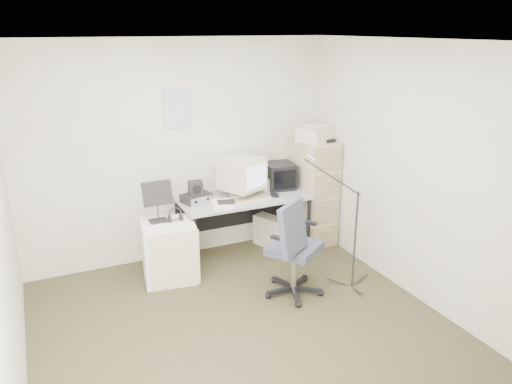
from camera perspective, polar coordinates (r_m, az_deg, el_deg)
name	(u,v)px	position (r m, az deg, el deg)	size (l,w,h in m)	color
floor	(245,331)	(4.66, -1.24, -15.56)	(3.60, 3.60, 0.01)	#312D17
ceiling	(243,41)	(3.87, -1.51, 16.91)	(3.60, 3.60, 0.01)	white
wall_back	(180,152)	(5.73, -8.64, 4.55)	(3.60, 0.02, 2.50)	silver
wall_front	(386,304)	(2.69, 14.59, -12.33)	(3.60, 0.02, 2.50)	silver
wall_left	(1,236)	(3.80, -27.13, -4.53)	(0.02, 3.60, 2.50)	silver
wall_right	(415,173)	(5.06, 17.67, 2.03)	(0.02, 3.60, 2.50)	silver
wall_calendar	(177,108)	(5.61, -9.05, 9.46)	(0.30, 0.02, 0.44)	white
filing_cabinet	(313,192)	(6.23, 6.54, 0.04)	(0.40, 0.60, 1.30)	#BFB695
printer	(317,134)	(6.01, 6.98, 6.63)	(0.45, 0.31, 0.18)	beige
desk	(244,226)	(5.89, -1.35, -3.91)	(1.50, 0.70, 0.73)	#9E9E9E
crt_monitor	(241,177)	(5.73, -1.67, 1.73)	(0.41, 0.43, 0.45)	beige
crt_tv	(280,176)	(6.05, 2.71, 1.88)	(0.33, 0.35, 0.30)	black
desk_speaker	(265,186)	(5.92, 1.05, 0.74)	(0.08, 0.08, 0.15)	beige
keyboard	(249,199)	(5.63, -0.79, -0.85)	(0.47, 0.17, 0.03)	beige
mouse	(275,195)	(5.77, 2.15, -0.35)	(0.06, 0.11, 0.03)	black
radio_receiver	(197,198)	(5.63, -6.81, -0.65)	(0.31, 0.22, 0.09)	black
radio_speaker	(195,188)	(5.57, -6.94, 0.45)	(0.15, 0.14, 0.15)	black
papers	(223,204)	(5.52, -3.81, -1.35)	(0.23, 0.32, 0.02)	white
pc_tower	(270,231)	(6.19, 1.62, -4.52)	(0.18, 0.41, 0.38)	beige
office_chair	(294,246)	(5.00, 4.41, -6.19)	(0.61, 0.61, 1.05)	#4B5268
side_cart	(169,252)	(5.40, -9.90, -6.72)	(0.54, 0.43, 0.66)	white
music_stand	(157,201)	(5.24, -11.23, -1.02)	(0.31, 0.16, 0.45)	black
headphones	(175,217)	(5.27, -9.20, -2.81)	(0.16, 0.16, 0.03)	black
mic_stand	(356,226)	(5.15, 11.36, -3.80)	(0.02, 0.02, 1.37)	black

